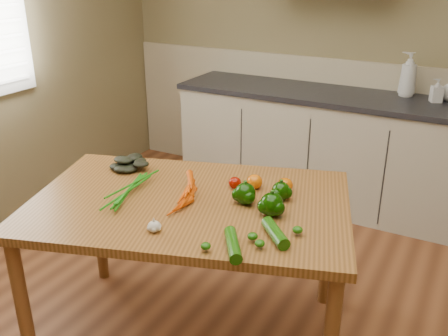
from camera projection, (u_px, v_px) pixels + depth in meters
room at (196, 117)px, 2.00m from camera, size 4.04×5.04×2.64m
counter_run at (357, 152)px, 3.85m from camera, size 2.84×0.64×1.14m
table at (190, 216)px, 2.37m from camera, size 1.70×1.35×0.79m
soap_bottle_a at (409, 74)px, 3.63m from camera, size 0.14×0.14×0.32m
soap_bottle_b at (437, 90)px, 3.50m from camera, size 0.10×0.10×0.17m
carrot_bunch at (168, 191)px, 2.33m from camera, size 0.33×0.28×0.07m
leafy_greens at (129, 160)px, 2.66m from camera, size 0.21×0.19×0.11m
garlic_bulb at (154, 226)px, 2.05m from camera, size 0.06×0.06×0.05m
pepper_a at (245, 194)px, 2.28m from camera, size 0.10×0.10×0.10m
pepper_b at (281, 191)px, 2.32m from camera, size 0.09×0.09×0.09m
pepper_c at (272, 204)px, 2.18m from camera, size 0.10×0.10×0.10m
tomato_a at (235, 183)px, 2.44m from camera, size 0.06×0.06×0.06m
tomato_b at (255, 182)px, 2.44m from camera, size 0.08×0.08×0.07m
tomato_c at (285, 185)px, 2.41m from camera, size 0.08×0.08×0.07m
zucchini_a at (275, 233)px, 2.00m from camera, size 0.17×0.18×0.05m
zucchini_b at (233, 245)px, 1.92m from camera, size 0.16×0.20×0.05m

